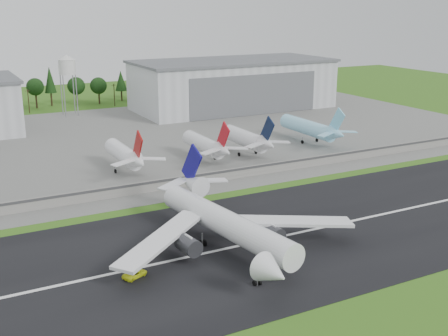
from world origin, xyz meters
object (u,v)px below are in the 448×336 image
parked_jet_red_a (127,155)px  parked_jet_red_b (208,145)px  main_airliner (226,229)px  parked_jet_navy (250,139)px  ground_vehicle (135,274)px  parked_jet_skyblue (312,128)px

parked_jet_red_a → parked_jet_red_b: (28.88, -0.01, -0.06)m
main_airliner → parked_jet_navy: 80.66m
ground_vehicle → main_airliner: bearing=-105.3°
parked_jet_red_a → parked_jet_skyblue: size_ratio=0.84×
parked_jet_navy → parked_jet_red_a: bearing=-180.0°
ground_vehicle → parked_jet_red_b: size_ratio=0.17×
parked_jet_red_a → parked_jet_navy: (45.55, 0.03, 0.16)m
parked_jet_navy → parked_jet_skyblue: 31.51m
parked_jet_red_b → parked_jet_navy: parked_jet_navy is taller
parked_jet_skyblue → parked_jet_red_b: bearing=-174.0°
main_airliner → ground_vehicle: 22.86m
main_airliner → parked_jet_skyblue: main_airliner is taller
main_airliner → parked_jet_red_b: main_airliner is taller
parked_jet_navy → parked_jet_red_b: bearing=-179.9°
ground_vehicle → parked_jet_navy: parked_jet_navy is taller
ground_vehicle → parked_jet_red_a: size_ratio=0.17×
parked_jet_red_a → parked_jet_red_b: size_ratio=1.00×
parked_jet_red_a → main_airliner: bearing=-89.4°
parked_jet_navy → ground_vehicle: bearing=-133.7°
parked_jet_red_a → parked_jet_skyblue: 76.83m
parked_jet_red_a → ground_vehicle: bearing=-107.1°
ground_vehicle → parked_jet_red_a: bearing=-40.6°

